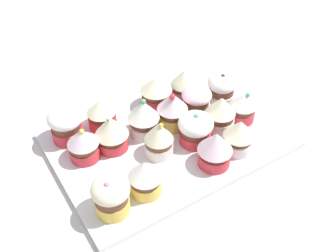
{
  "coord_description": "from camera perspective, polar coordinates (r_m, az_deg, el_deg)",
  "views": [
    {
      "loc": [
        -30.23,
        -47.96,
        54.81
      ],
      "look_at": [
        0.0,
        0.0,
        4.2
      ],
      "focal_mm": 42.61,
      "sensor_mm": 36.0,
      "label": 1
    }
  ],
  "objects": [
    {
      "name": "cupcake_0",
      "position": [
        0.64,
        -8.14,
        -9.79
      ],
      "size": [
        6.26,
        6.26,
        7.38
      ],
      "color": "#EFC651",
      "rests_on": "baking_tray"
    },
    {
      "name": "cupcake_11",
      "position": [
        0.78,
        0.63,
        2.42
      ],
      "size": [
        6.1,
        6.1,
        8.35
      ],
      "color": "#EFC651",
      "rests_on": "baking_tray"
    },
    {
      "name": "cupcake_4",
      "position": [
        0.72,
        -1.33,
        -1.82
      ],
      "size": [
        5.4,
        5.4,
        7.53
      ],
      "color": "white",
      "rests_on": "baking_tray"
    },
    {
      "name": "cupcake_15",
      "position": [
        0.8,
        -9.51,
        1.82
      ],
      "size": [
        5.72,
        5.72,
        6.47
      ],
      "color": "#D1333D",
      "rests_on": "baking_tray"
    },
    {
      "name": "cupcake_6",
      "position": [
        0.78,
        7.5,
        1.84
      ],
      "size": [
        5.91,
        5.91,
        7.57
      ],
      "color": "white",
      "rests_on": "baking_tray"
    },
    {
      "name": "cupcake_2",
      "position": [
        0.71,
        6.76,
        -3.21
      ],
      "size": [
        6.35,
        6.35,
        7.32
      ],
      "color": "#D1333D",
      "rests_on": "baking_tray"
    },
    {
      "name": "cupcake_13",
      "position": [
        0.86,
        7.64,
        5.39
      ],
      "size": [
        6.1,
        6.1,
        6.95
      ],
      "color": "white",
      "rests_on": "baking_tray"
    },
    {
      "name": "ground_plane",
      "position": [
        0.8,
        0.0,
        -3.05
      ],
      "size": [
        180.0,
        180.0,
        3.0
      ],
      "primitive_type": "cube",
      "color": "beige"
    },
    {
      "name": "cupcake_3",
      "position": [
        0.74,
        10.1,
        -1.35
      ],
      "size": [
        5.85,
        5.85,
        6.87
      ],
      "color": "white",
      "rests_on": "baking_tray"
    },
    {
      "name": "cupcake_8",
      "position": [
        0.73,
        -12.03,
        -2.5
      ],
      "size": [
        5.79,
        5.79,
        6.93
      ],
      "color": "#D1333D",
      "rests_on": "baking_tray"
    },
    {
      "name": "cupcake_12",
      "position": [
        0.82,
        4.1,
        3.67
      ],
      "size": [
        6.18,
        6.18,
        6.31
      ],
      "color": "white",
      "rests_on": "baking_tray"
    },
    {
      "name": "cupcake_5",
      "position": [
        0.75,
        3.97,
        -0.32
      ],
      "size": [
        6.76,
        6.76,
        6.78
      ],
      "color": "#D1333D",
      "rests_on": "baking_tray"
    },
    {
      "name": "cupcake_10",
      "position": [
        0.76,
        -3.53,
        1.32
      ],
      "size": [
        6.21,
        6.21,
        8.36
      ],
      "color": "white",
      "rests_on": "baking_tray"
    },
    {
      "name": "cupcake_9",
      "position": [
        0.74,
        -8.08,
        -0.88
      ],
      "size": [
        6.33,
        6.33,
        7.54
      ],
      "color": "#D1333D",
      "rests_on": "baking_tray"
    },
    {
      "name": "cupcake_7",
      "position": [
        0.81,
        10.63,
        2.71
      ],
      "size": [
        5.36,
        5.36,
        6.8
      ],
      "color": "#D1333D",
      "rests_on": "baking_tray"
    },
    {
      "name": "cupcake_16",
      "position": [
        0.83,
        -1.7,
        4.94
      ],
      "size": [
        6.7,
        6.7,
        7.06
      ],
      "color": "#D1333D",
      "rests_on": "baking_tray"
    },
    {
      "name": "baking_tray",
      "position": [
        0.78,
        0.0,
        -1.96
      ],
      "size": [
        43.71,
        30.71,
        1.2
      ],
      "color": "silver",
      "rests_on": "ground_plane"
    },
    {
      "name": "cupcake_1",
      "position": [
        0.66,
        -3.25,
        -7.25
      ],
      "size": [
        5.81,
        5.81,
        7.14
      ],
      "color": "#EFC651",
      "rests_on": "baking_tray"
    },
    {
      "name": "cupcake_14",
      "position": [
        0.78,
        -14.37,
        0.28
      ],
      "size": [
        6.69,
        6.69,
        6.97
      ],
      "color": "#D1333D",
      "rests_on": "baking_tray"
    },
    {
      "name": "cupcake_17",
      "position": [
        0.86,
        2.3,
        6.08
      ],
      "size": [
        5.84,
        5.84,
        6.94
      ],
      "color": "pink",
      "rests_on": "baking_tray"
    }
  ]
}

